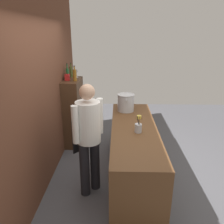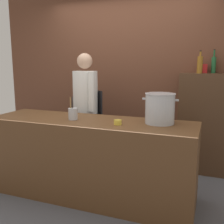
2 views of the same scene
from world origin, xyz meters
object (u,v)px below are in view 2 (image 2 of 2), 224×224
Objects in this scene: stockpot_large at (160,108)px; wine_bottle_amber at (200,64)px; spice_tin_red at (204,69)px; wine_bottle_green at (214,64)px; utensil_crock at (73,114)px; chef at (86,104)px; butter_jar at (118,122)px.

stockpot_large is 1.14m from wine_bottle_amber.
wine_bottle_amber is 0.17m from spice_tin_red.
spice_tin_red is (-0.12, -0.02, -0.06)m from wine_bottle_green.
utensil_crock is at bearing -137.54° from wine_bottle_green.
spice_tin_red is at bearing 73.01° from wine_bottle_amber.
chef is at bearing 153.96° from stockpot_large.
wine_bottle_green reaches higher than utensil_crock.
stockpot_large is 4.64× the size of butter_jar.
spice_tin_red reaches higher than utensil_crock.
chef reaches higher than utensil_crock.
wine_bottle_amber reaches higher than utensil_crock.
wine_bottle_amber is at bearing 71.73° from stockpot_large.
chef reaches higher than spice_tin_red.
butter_jar is 0.66× the size of spice_tin_red.
chef is 1.27m from stockpot_large.
chef is at bearing -158.54° from spice_tin_red.
utensil_crock is (-0.95, -0.15, -0.09)m from stockpot_large.
wine_bottle_amber reaches higher than butter_jar.
utensil_crock reaches higher than butter_jar.
chef is 1.70m from spice_tin_red.
chef is 1.83m from wine_bottle_green.
wine_bottle_green is at bearing 42.46° from utensil_crock.
wine_bottle_amber is at bearing -106.99° from spice_tin_red.
stockpot_large is 1.28× the size of wine_bottle_amber.
utensil_crock is (0.19, -0.71, 0.00)m from chef.
wine_bottle_amber is (1.27, 1.14, 0.54)m from utensil_crock.
wine_bottle_amber is (-0.17, -0.18, 0.00)m from wine_bottle_green.
wine_bottle_green is at bearing 8.73° from spice_tin_red.
stockpot_large is at bearing -108.10° from spice_tin_red.
wine_bottle_green is 0.13m from spice_tin_red.
wine_bottle_green is (0.50, 1.17, 0.45)m from stockpot_large.
butter_jar is at bearing -120.75° from wine_bottle_amber.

